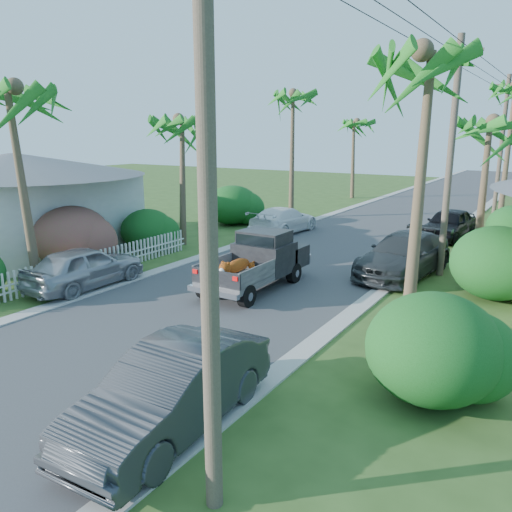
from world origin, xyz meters
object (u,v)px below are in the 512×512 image
Objects in this scene: parked_car_rn at (172,390)px; palm_l_b at (180,120)px; palm_l_a at (12,89)px; utility_pole_b at (450,158)px; parked_car_rf at (449,224)px; palm_l_c at (293,94)px; parked_car_rm at (404,255)px; utility_pole_c at (501,148)px; utility_pole_a at (208,206)px; pickup_truck at (260,260)px; parked_car_ln at (85,267)px; palm_r_a at (430,53)px; palm_r_b at (491,122)px; palm_l_d at (355,122)px; parked_car_lf at (284,220)px; house_left at (18,205)px.

palm_l_b reaches higher than parked_car_rn.
utility_pole_b is (11.80, 10.00, -2.33)m from palm_l_a.
palm_l_c reaches higher than parked_car_rf.
utility_pole_c is (1.25, 15.78, 3.78)m from parked_car_rm.
utility_pole_a is at bearing -35.74° from parked_car_rn.
palm_l_a is 9.05m from palm_l_b.
parked_car_rf is (0.00, 8.19, -0.01)m from parked_car_rm.
pickup_truck is at bearing 37.08° from palm_l_a.
palm_l_a is 27.74m from utility_pole_c.
parked_car_ln is 9.54m from palm_l_b.
palm_r_a reaches higher than parked_car_rf.
palm_r_b is 2.61m from utility_pole_b.
parked_car_ln is 12.92m from utility_pole_a.
utility_pole_b is 1.00× the size of utility_pole_c.
utility_pole_a is (5.31, -9.91, 3.59)m from pickup_truck.
utility_pole_c reaches higher than parked_car_rf.
palm_l_c reaches higher than palm_l_d.
utility_pole_a is at bearing -90.00° from utility_pole_c.
parked_car_rf is at bearing -99.33° from utility_pole_c.
utility_pole_c is (12.10, -6.00, -1.84)m from palm_l_d.
palm_r_b is at bearing 63.43° from utility_pole_b.
parked_car_lf is 16.59m from palm_r_a.
palm_l_d is at bearing -79.06° from parked_car_lf.
palm_r_a is at bearing -75.87° from parked_car_rf.
utility_pole_b is at bearing 95.71° from palm_r_a.
palm_r_b is (2.25, -5.41, 5.15)m from parked_car_rf.
palm_l_c is (-2.08, 4.77, 7.18)m from parked_car_lf.
parked_car_rn reaches higher than parked_car_lf.
palm_l_b is 0.82× the size of utility_pole_c.
palm_l_c is at bearing -64.24° from parked_car_lf.
utility_pole_c reaches higher than house_left.
parked_car_lf is 17.90m from palm_l_d.
utility_pole_b is at bearing 17.88° from house_left.
parked_car_rm reaches higher than parked_car_rn.
palm_r_a is 9.12m from palm_r_b.
parked_car_rn is 0.53× the size of palm_l_c.
palm_r_a is (13.10, -6.00, 1.28)m from palm_l_b.
parked_car_ln is 0.51× the size of utility_pole_b.
parked_car_rn is at bearing -97.77° from utility_pole_b.
utility_pole_a reaches higher than parked_car_rm.
utility_pole_b is (18.60, 6.00, 2.48)m from house_left.
palm_l_d is at bearing 89.22° from palm_l_b.
house_left is at bearing 154.18° from utility_pole_a.
parked_car_lf is 0.68× the size of palm_l_b.
utility_pole_c is at bearing 91.82° from palm_r_a.
palm_r_b is at bearing 170.22° from parked_car_lf.
utility_pole_a is (9.52, -19.23, 3.87)m from parked_car_lf.
palm_l_d is 1.07× the size of palm_r_b.
parked_car_rn is 25.79m from palm_l_c.
palm_l_d is (-10.22, 34.80, 5.64)m from parked_car_rn.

